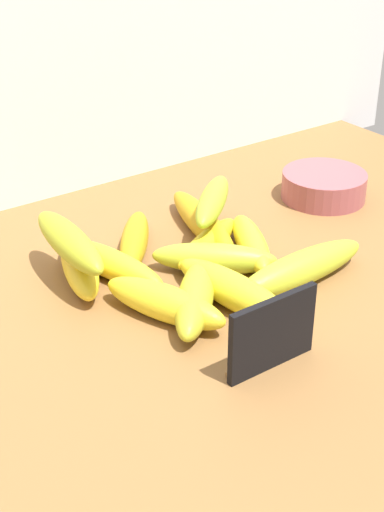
{
  "coord_description": "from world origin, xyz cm",
  "views": [
    {
      "loc": [
        -51.16,
        -60.65,
        51.7
      ],
      "look_at": [
        -6.06,
        2.94,
        8.0
      ],
      "focal_mm": 52.46,
      "sensor_mm": 36.0,
      "label": 1
    }
  ],
  "objects_px": {
    "banana_2": "(202,222)",
    "banana_6": "(251,243)",
    "banana_4": "(214,258)",
    "banana_12": "(213,201)",
    "fruit_bowl": "(324,186)",
    "banana_3": "(235,291)",
    "banana_5": "(79,266)",
    "banana_1": "(112,264)",
    "banana_9": "(195,298)",
    "chalkboard_sign": "(272,336)",
    "banana_0": "(165,303)",
    "banana_8": "(135,240)",
    "banana_7": "(301,268)",
    "banana_10": "(208,243)",
    "banana_11": "(69,242)"
  },
  "relations": [
    {
      "from": "banana_0",
      "to": "banana_3",
      "type": "height_order",
      "value": "same"
    },
    {
      "from": "banana_10",
      "to": "banana_7",
      "type": "bearing_deg",
      "value": -68.24
    },
    {
      "from": "banana_2",
      "to": "banana_6",
      "type": "height_order",
      "value": "banana_2"
    },
    {
      "from": "banana_2",
      "to": "banana_7",
      "type": "relative_size",
      "value": 1.01
    },
    {
      "from": "fruit_bowl",
      "to": "banana_4",
      "type": "xyz_separation_m",
      "value": [
        -0.27,
        -0.08,
        -0.0
      ]
    },
    {
      "from": "banana_2",
      "to": "banana_7",
      "type": "xyz_separation_m",
      "value": [
        0.02,
        -0.18,
        0.0
      ]
    },
    {
      "from": "banana_2",
      "to": "banana_4",
      "type": "distance_m",
      "value": 0.1
    },
    {
      "from": "banana_3",
      "to": "banana_12",
      "type": "height_order",
      "value": "banana_12"
    },
    {
      "from": "banana_2",
      "to": "banana_7",
      "type": "distance_m",
      "value": 0.18
    },
    {
      "from": "banana_2",
      "to": "banana_11",
      "type": "relative_size",
      "value": 1.2
    },
    {
      "from": "fruit_bowl",
      "to": "banana_4",
      "type": "bearing_deg",
      "value": -163.01
    },
    {
      "from": "banana_2",
      "to": "banana_10",
      "type": "relative_size",
      "value": 1.37
    },
    {
      "from": "banana_0",
      "to": "banana_1",
      "type": "xyz_separation_m",
      "value": [
        -0.0,
        0.12,
        -0.0
      ]
    },
    {
      "from": "banana_4",
      "to": "banana_8",
      "type": "relative_size",
      "value": 1.01
    },
    {
      "from": "banana_2",
      "to": "banana_5",
      "type": "distance_m",
      "value": 0.2
    },
    {
      "from": "banana_2",
      "to": "banana_4",
      "type": "height_order",
      "value": "banana_4"
    },
    {
      "from": "banana_4",
      "to": "banana_11",
      "type": "relative_size",
      "value": 0.93
    },
    {
      "from": "banana_5",
      "to": "banana_8",
      "type": "bearing_deg",
      "value": 13.02
    },
    {
      "from": "banana_7",
      "to": "banana_9",
      "type": "xyz_separation_m",
      "value": [
        -0.15,
        0.02,
        -0.0
      ]
    },
    {
      "from": "chalkboard_sign",
      "to": "banana_0",
      "type": "xyz_separation_m",
      "value": [
        -0.04,
        0.14,
        -0.02
      ]
    },
    {
      "from": "banana_8",
      "to": "banana_1",
      "type": "bearing_deg",
      "value": -145.16
    },
    {
      "from": "banana_2",
      "to": "banana_3",
      "type": "bearing_deg",
      "value": -114.44
    },
    {
      "from": "banana_0",
      "to": "banana_10",
      "type": "height_order",
      "value": "banana_0"
    },
    {
      "from": "banana_2",
      "to": "banana_5",
      "type": "xyz_separation_m",
      "value": [
        -0.2,
        -0.01,
        0.0
      ]
    },
    {
      "from": "banana_0",
      "to": "banana_5",
      "type": "xyz_separation_m",
      "value": [
        -0.04,
        0.13,
        -0.0
      ]
    },
    {
      "from": "banana_4",
      "to": "banana_9",
      "type": "distance_m",
      "value": 0.1
    },
    {
      "from": "fruit_bowl",
      "to": "banana_7",
      "type": "relative_size",
      "value": 0.63
    },
    {
      "from": "banana_9",
      "to": "banana_2",
      "type": "bearing_deg",
      "value": 51.53
    },
    {
      "from": "banana_1",
      "to": "banana_12",
      "type": "distance_m",
      "value": 0.17
    },
    {
      "from": "banana_7",
      "to": "banana_9",
      "type": "distance_m",
      "value": 0.15
    },
    {
      "from": "fruit_bowl",
      "to": "banana_9",
      "type": "bearing_deg",
      "value": -157.05
    },
    {
      "from": "fruit_bowl",
      "to": "banana_10",
      "type": "distance_m",
      "value": 0.26
    },
    {
      "from": "banana_3",
      "to": "banana_9",
      "type": "xyz_separation_m",
      "value": [
        -0.05,
        0.01,
        -0.0
      ]
    },
    {
      "from": "banana_1",
      "to": "banana_9",
      "type": "xyz_separation_m",
      "value": [
        0.04,
        -0.13,
        0.0
      ]
    },
    {
      "from": "banana_3",
      "to": "banana_7",
      "type": "height_order",
      "value": "same"
    },
    {
      "from": "banana_4",
      "to": "banana_7",
      "type": "relative_size",
      "value": 0.79
    },
    {
      "from": "banana_3",
      "to": "banana_5",
      "type": "distance_m",
      "value": 0.2
    },
    {
      "from": "chalkboard_sign",
      "to": "banana_3",
      "type": "xyz_separation_m",
      "value": [
        0.04,
        0.11,
        -0.02
      ]
    },
    {
      "from": "banana_0",
      "to": "banana_11",
      "type": "bearing_deg",
      "value": 112.33
    },
    {
      "from": "banana_8",
      "to": "banana_11",
      "type": "height_order",
      "value": "banana_11"
    },
    {
      "from": "banana_3",
      "to": "banana_10",
      "type": "bearing_deg",
      "value": 67.44
    },
    {
      "from": "banana_1",
      "to": "banana_10",
      "type": "height_order",
      "value": "banana_1"
    },
    {
      "from": "banana_7",
      "to": "banana_10",
      "type": "bearing_deg",
      "value": 111.76
    },
    {
      "from": "banana_6",
      "to": "banana_11",
      "type": "xyz_separation_m",
      "value": [
        -0.23,
        0.07,
        0.04
      ]
    },
    {
      "from": "banana_1",
      "to": "banana_11",
      "type": "distance_m",
      "value": 0.07
    },
    {
      "from": "banana_0",
      "to": "banana_8",
      "type": "relative_size",
      "value": 1.02
    },
    {
      "from": "banana_4",
      "to": "banana_12",
      "type": "relative_size",
      "value": 1.04
    },
    {
      "from": "chalkboard_sign",
      "to": "banana_0",
      "type": "height_order",
      "value": "chalkboard_sign"
    },
    {
      "from": "banana_0",
      "to": "banana_11",
      "type": "distance_m",
      "value": 0.14
    },
    {
      "from": "banana_6",
      "to": "banana_3",
      "type": "bearing_deg",
      "value": -138.12
    }
  ]
}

